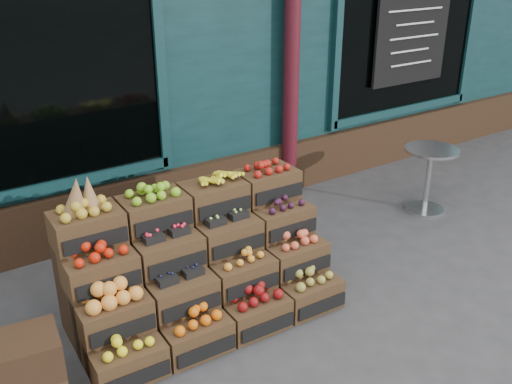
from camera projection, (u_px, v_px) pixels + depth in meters
ground at (322, 306)px, 4.81m from camera, size 60.00×60.00×0.00m
crate_display at (198, 269)px, 4.59m from camera, size 2.13×1.10×1.31m
spare_crates at (19, 376)px, 3.65m from camera, size 0.59×0.44×0.54m
bistro_table at (429, 172)px, 6.35m from camera, size 0.59×0.59×0.75m
shopkeeper at (15, 139)px, 5.71m from camera, size 0.76×0.52×2.02m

